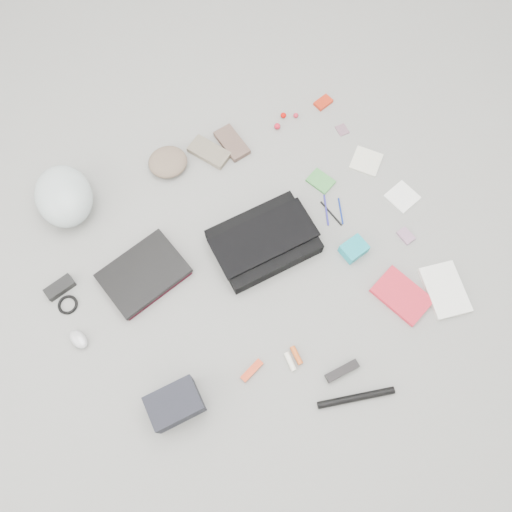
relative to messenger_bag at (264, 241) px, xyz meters
name	(u,v)px	position (x,y,z in m)	size (l,w,h in m)	color
ground_plane	(256,260)	(-0.06, -0.05, -0.03)	(4.00, 4.00, 0.00)	gray
messenger_bag	(264,241)	(0.00, 0.00, 0.00)	(0.40, 0.29, 0.07)	black
bag_flap	(264,238)	(0.00, 0.00, 0.04)	(0.42, 0.19, 0.01)	black
laptop_sleeve	(144,275)	(-0.49, 0.10, -0.02)	(0.31, 0.23, 0.02)	#360712
laptop	(143,273)	(-0.49, 0.10, 0.00)	(0.32, 0.23, 0.02)	black
bike_helmet	(64,196)	(-0.66, 0.54, 0.05)	(0.23, 0.29, 0.17)	silver
beanie	(168,162)	(-0.20, 0.53, 0.00)	(0.17, 0.16, 0.06)	#76614E
mitten_left	(209,152)	(-0.02, 0.50, -0.02)	(0.09, 0.18, 0.03)	#776C5A
mitten_right	(232,143)	(0.10, 0.50, -0.02)	(0.09, 0.18, 0.03)	brown
power_brick	(60,288)	(-0.82, 0.20, -0.02)	(0.12, 0.05, 0.03)	black
cable_coil	(68,305)	(-0.81, 0.12, -0.03)	(0.08, 0.08, 0.01)	black
mouse	(78,339)	(-0.82, -0.04, -0.02)	(0.05, 0.09, 0.03)	#B3B2B5
camera_bag	(175,404)	(-0.58, -0.43, 0.03)	(0.18, 0.13, 0.12)	black
multitool	(252,370)	(-0.28, -0.44, -0.03)	(0.10, 0.03, 0.02)	red
toiletry_tube_white	(290,362)	(-0.13, -0.48, -0.02)	(0.02, 0.02, 0.07)	white
toiletry_tube_orange	(296,355)	(-0.10, -0.47, -0.02)	(0.02, 0.02, 0.07)	#C7521D
u_lock	(342,371)	(0.03, -0.60, -0.02)	(0.13, 0.03, 0.03)	black
bike_pump	(356,398)	(0.02, -0.71, -0.02)	(0.03, 0.03, 0.29)	black
book_red	(402,296)	(0.39, -0.45, -0.02)	(0.14, 0.22, 0.02)	red
book_white	(445,290)	(0.56, -0.51, -0.02)	(0.15, 0.22, 0.02)	silver
notepad	(321,181)	(0.36, 0.15, -0.03)	(0.08, 0.11, 0.01)	#3F893E
pen_blue	(326,210)	(0.31, 0.02, -0.03)	(0.01, 0.01, 0.14)	navy
pen_black	(331,213)	(0.32, 0.00, -0.03)	(0.01, 0.01, 0.14)	black
pen_navy	(341,211)	(0.37, -0.01, -0.03)	(0.01, 0.01, 0.12)	navy
accordion_wallet	(354,249)	(0.32, -0.19, -0.01)	(0.10, 0.08, 0.05)	#159CAC
card_deck	(406,236)	(0.55, -0.24, -0.03)	(0.05, 0.07, 0.01)	#A47594
napkin_top	(366,161)	(0.59, 0.15, -0.03)	(0.12, 0.12, 0.01)	beige
napkin_bottom	(402,197)	(0.64, -0.07, -0.03)	(0.12, 0.12, 0.01)	white
lollipop_a	(277,126)	(0.32, 0.49, -0.02)	(0.03, 0.03, 0.03)	red
lollipop_b	(283,115)	(0.37, 0.53, -0.02)	(0.03, 0.03, 0.03)	#C70A04
lollipop_c	(296,115)	(0.43, 0.50, -0.02)	(0.02, 0.02, 0.02)	#B62032
altoids_tin	(323,102)	(0.58, 0.51, -0.02)	(0.08, 0.05, 0.02)	red
stamp_sheet	(342,130)	(0.58, 0.34, -0.03)	(0.05, 0.06, 0.00)	#835B6B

